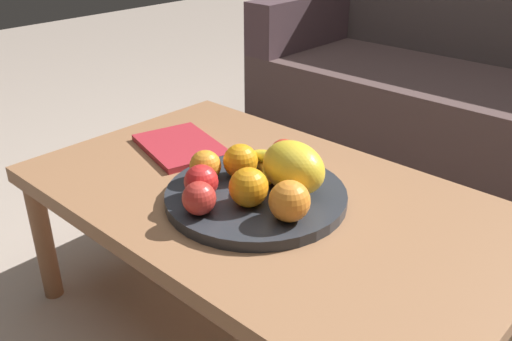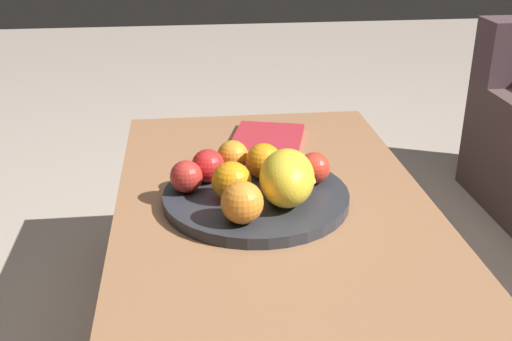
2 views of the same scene
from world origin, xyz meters
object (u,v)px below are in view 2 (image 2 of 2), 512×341
Objects in this scene: orange_front at (233,156)px; banana_bunch at (292,175)px; orange_back at (264,161)px; fruit_bowl at (256,197)px; apple_front at (314,168)px; apple_left at (186,177)px; coffee_table at (274,216)px; apple_right at (208,166)px; orange_right at (242,202)px; magazine at (267,141)px; melon_large_front at (287,178)px; orange_left at (231,181)px.

orange_front is 0.44× the size of banana_bunch.
orange_back is 0.49× the size of banana_bunch.
fruit_bowl is 0.14m from apple_front.
apple_front is 0.28m from apple_left.
apple_right is (-0.06, -0.14, 0.10)m from coffee_table.
orange_right is at bearing -40.69° from banana_bunch.
orange_right reaches higher than fruit_bowl.
orange_right is (0.13, -0.04, 0.05)m from fruit_bowl.
orange_front reaches higher than fruit_bowl.
apple_right is at bearing -107.45° from banana_bunch.
fruit_bowl is at bearing -81.56° from coffee_table.
apple_front is 0.28× the size of magazine.
apple_front is 0.23m from apple_right.
melon_large_front is at bearing -17.61° from banana_bunch.
fruit_bowl is at bearing 18.53° from orange_front.
apple_left is (0.05, -0.17, -0.01)m from orange_back.
apple_front is at bearing 92.63° from apple_left.
orange_back is at bearing -167.57° from coffee_table.
apple_right is (-0.07, -0.10, 0.05)m from fruit_bowl.
banana_bunch is 0.65× the size of magazine.
apple_right is (-0.20, -0.06, -0.01)m from orange_right.
apple_right is (-0.03, -0.23, 0.00)m from apple_front.
apple_left is 0.07m from apple_right.
orange_right is 1.14× the size of apple_right.
apple_right is at bearing -87.98° from orange_back.
melon_large_front is at bearing 13.80° from magazine.
orange_left is 0.39m from magazine.
apple_left is at bearing -92.06° from banana_bunch.
apple_left is at bearing -87.37° from apple_front.
apple_left reaches higher than banana_bunch.
melon_large_front reaches higher than banana_bunch.
orange_left is 0.13m from orange_back.
fruit_bowl is at bearing 118.70° from orange_left.
orange_front is at bearing 131.18° from apple_right.
apple_left is (-0.02, -0.15, 0.05)m from fruit_bowl.
fruit_bowl is 4.76× the size of orange_right.
apple_front is at bearing 63.45° from orange_front.
orange_front is 0.86× the size of orange_right.
orange_back is 0.08m from banana_bunch.
apple_front is 0.94× the size of apple_right.
orange_right is 1.05× the size of orange_back.
orange_back is (0.05, 0.07, 0.00)m from orange_front.
melon_large_front is 1.87× the size of orange_right.
orange_right is 1.21× the size of apple_front.
coffee_table is 0.07m from fruit_bowl.
fruit_bowl is at bearing 55.67° from apple_right.
orange_front reaches higher than coffee_table.
fruit_bowl is 0.15m from orange_right.
fruit_bowl is 0.13m from apple_right.
melon_large_front reaches higher than coffee_table.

